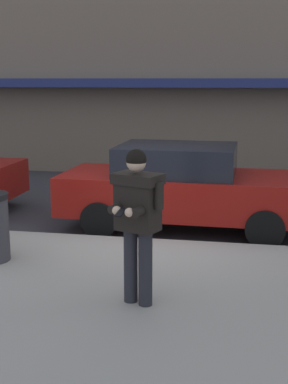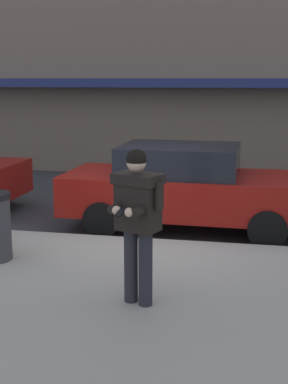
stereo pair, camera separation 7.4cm
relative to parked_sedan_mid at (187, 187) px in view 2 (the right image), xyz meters
name	(u,v)px [view 2 (the right image)]	position (x,y,z in m)	size (l,w,h in m)	color
ground_plane	(148,243)	(-0.53, -0.96, -0.79)	(80.00, 80.00, 0.00)	#333338
sidewalk	(187,316)	(0.47, -3.81, -0.72)	(32.00, 5.30, 0.14)	#99968E
curb_paint_line	(208,245)	(0.47, -0.91, -0.79)	(28.00, 0.12, 0.01)	silver
parked_sedan_mid	(187,187)	(0.00, 0.00, 0.00)	(4.54, 2.00, 1.54)	maroon
man_texting_on_phone	(137,210)	(-0.12, -3.74, 0.46)	(0.61, 0.65, 1.81)	#23232B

